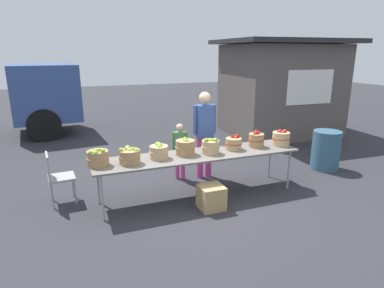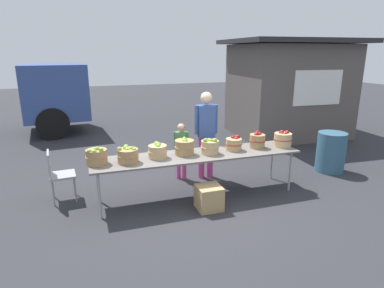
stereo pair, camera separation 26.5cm
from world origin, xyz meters
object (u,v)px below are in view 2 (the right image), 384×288
Objects in this scene: produce_crate at (209,198)px; folding_chair at (57,172)px; market_table at (198,156)px; apple_basket_red_2 at (283,139)px; vendor_adult at (206,128)px; apple_basket_green_2 at (158,151)px; apple_basket_green_4 at (210,147)px; apple_basket_red_1 at (257,140)px; apple_basket_red_0 at (234,144)px; apple_basket_green_1 at (128,155)px; apple_basket_green_3 at (184,147)px; trash_barrel at (331,152)px; apple_basket_green_0 at (97,156)px; child_customer at (181,147)px.

folding_chair is at bearing 154.75° from produce_crate.
folding_chair is at bearing 166.28° from market_table.
apple_basket_red_2 is 1.43m from vendor_adult.
apple_basket_green_2 is 0.83× the size of produce_crate.
apple_basket_green_4 is 1.08× the size of apple_basket_red_1.
market_table is 1.16m from apple_basket_red_1.
apple_basket_red_0 is at bearing 175.78° from apple_basket_red_2.
apple_basket_green_4 reaches higher than apple_basket_green_1.
apple_basket_green_3 is 2.12m from folding_chair.
apple_basket_red_2 is 1.51m from trash_barrel.
folding_chair is 2.27× the size of produce_crate.
market_table is 9.23× the size of produce_crate.
apple_basket_green_1 is 1.81m from vendor_adult.
apple_basket_red_2 is at bearing 0.03° from apple_basket_green_4.
folding_chair is (-3.86, 0.57, -0.38)m from apple_basket_red_2.
vendor_adult reaches higher than apple_basket_green_2.
market_table is 0.69m from apple_basket_green_2.
folding_chair is at bearing 139.46° from apple_basket_green_0.
apple_basket_red_2 reaches higher than apple_basket_green_0.
apple_basket_green_3 is at bearing 54.41° from vendor_adult.
apple_basket_green_3 is (0.95, 0.11, 0.01)m from apple_basket_green_1.
apple_basket_green_4 is at bearing -3.61° from apple_basket_green_2.
vendor_adult is (1.60, 0.83, 0.12)m from apple_basket_green_1.
apple_basket_red_1 is 0.17× the size of vendor_adult.
apple_basket_green_4 reaches higher than market_table.
trash_barrel is (1.87, 0.25, -0.47)m from apple_basket_red_1.
apple_basket_red_1 is at bearing 0.70° from apple_basket_green_0.
child_customer is (-0.71, 0.81, -0.21)m from apple_basket_red_0.
apple_basket_red_2 is at bearing -166.98° from trash_barrel.
child_customer is (-1.17, 0.81, -0.24)m from apple_basket_red_1.
child_customer is (1.13, 0.91, -0.22)m from apple_basket_green_1.
vendor_adult reaches higher than child_customer.
vendor_adult is 2.06× the size of trash_barrel.
apple_basket_green_2 is 0.96× the size of apple_basket_red_2.
apple_basket_red_1 is at bearing 2.48° from apple_basket_green_1.
folding_chair is at bearing 171.59° from apple_basket_red_2.
apple_basket_green_3 is (1.41, 0.05, 0.00)m from apple_basket_green_0.
market_table is 3.17× the size of child_customer.
apple_basket_green_0 is 1.08× the size of apple_basket_green_4.
apple_basket_green_3 reaches higher than apple_basket_green_1.
apple_basket_green_3 is at bearing 110.78° from produce_crate.
vendor_adult is at bearing -89.66° from folding_chair.
apple_basket_green_4 is at bearing -6.68° from market_table.
apple_basket_green_1 is 1.07× the size of apple_basket_green_2.
apple_basket_green_2 is 1.09× the size of apple_basket_red_1.
apple_basket_green_4 is 1.06× the size of apple_basket_red_0.
trash_barrel is (4.64, 0.28, -0.47)m from apple_basket_green_0.
apple_basket_red_2 reaches higher than produce_crate.
market_table is at bearing 173.32° from apple_basket_green_4.
apple_basket_red_1 is 0.88× the size of apple_basket_red_2.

